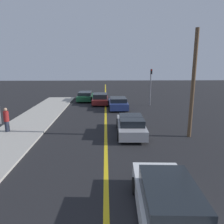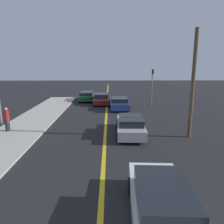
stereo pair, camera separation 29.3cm
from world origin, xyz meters
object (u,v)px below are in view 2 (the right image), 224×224
(car_ahead_center, at_px, (130,125))
(traffic_light, at_px, (152,83))
(pedestrian_mid_group, at_px, (7,119))
(utility_pole, at_px, (193,85))
(car_far_distant, at_px, (119,103))
(car_parked_left_lot, at_px, (102,99))
(car_oncoming_far, at_px, (87,96))
(car_near_right_lane, at_px, (161,204))

(car_ahead_center, distance_m, traffic_light, 10.99)
(pedestrian_mid_group, bearing_deg, utility_pole, -5.16)
(car_far_distant, relative_size, traffic_light, 0.96)
(car_far_distant, bearing_deg, traffic_light, 26.40)
(car_ahead_center, height_order, car_parked_left_lot, car_parked_left_lot)
(car_far_distant, relative_size, pedestrian_mid_group, 2.37)
(car_far_distant, xyz_separation_m, car_parked_left_lot, (-1.94, 2.96, -0.00))
(car_oncoming_far, xyz_separation_m, utility_pole, (8.11, -14.42, 2.82))
(car_ahead_center, bearing_deg, utility_pole, -7.85)
(car_ahead_center, relative_size, traffic_light, 1.11)
(traffic_light, bearing_deg, utility_pole, -87.87)
(car_far_distant, bearing_deg, car_near_right_lane, -88.99)
(car_far_distant, bearing_deg, utility_pole, -65.78)
(car_ahead_center, xyz_separation_m, pedestrian_mid_group, (-8.52, 0.46, 0.33))
(traffic_light, bearing_deg, car_far_distant, -152.85)
(car_oncoming_far, bearing_deg, car_near_right_lane, -77.25)
(car_parked_left_lot, height_order, pedestrian_mid_group, pedestrian_mid_group)
(car_near_right_lane, relative_size, pedestrian_mid_group, 2.83)
(car_far_distant, height_order, utility_pole, utility_pole)
(traffic_light, bearing_deg, car_near_right_lane, -99.84)
(car_far_distant, distance_m, pedestrian_mid_group, 11.33)
(car_parked_left_lot, bearing_deg, car_near_right_lane, -82.97)
(traffic_light, relative_size, utility_pole, 0.60)
(car_parked_left_lot, bearing_deg, car_oncoming_far, 128.68)
(car_ahead_center, bearing_deg, traffic_light, 73.70)
(utility_pole, bearing_deg, car_ahead_center, 170.23)
(car_ahead_center, bearing_deg, car_far_distant, 94.64)
(car_oncoming_far, relative_size, traffic_light, 1.05)
(car_ahead_center, height_order, car_oncoming_far, car_ahead_center)
(car_near_right_lane, bearing_deg, traffic_light, 83.11)
(utility_pole, bearing_deg, car_far_distant, 114.96)
(car_parked_left_lot, xyz_separation_m, traffic_light, (5.73, -1.02, 1.91))
(pedestrian_mid_group, xyz_separation_m, utility_pole, (12.31, -1.11, 2.46))
(car_near_right_lane, bearing_deg, car_far_distant, 94.71)
(car_far_distant, xyz_separation_m, car_oncoming_far, (-3.92, 5.42, -0.02))
(traffic_light, bearing_deg, car_parked_left_lot, 169.90)
(car_parked_left_lot, xyz_separation_m, car_oncoming_far, (-1.97, 2.46, -0.02))
(car_far_distant, height_order, traffic_light, traffic_light)
(car_oncoming_far, xyz_separation_m, traffic_light, (7.70, -3.48, 1.93))
(car_far_distant, relative_size, utility_pole, 0.58)
(car_far_distant, xyz_separation_m, utility_pole, (4.19, -9.00, 2.80))
(car_oncoming_far, distance_m, pedestrian_mid_group, 13.96)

